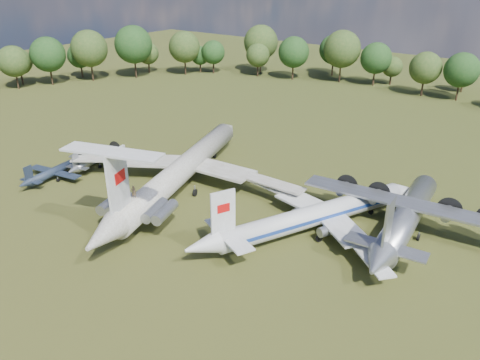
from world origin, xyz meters
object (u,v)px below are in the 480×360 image
Objects in this scene: il62_airliner at (182,174)px; an12_transport at (406,219)px; person_on_il62 at (134,192)px; small_prop_northwest at (94,161)px; small_prop_west at (53,174)px; tu104_jet at (315,219)px.

an12_transport is (34.08, 7.83, -0.44)m from il62_airliner.
person_on_il62 reaches higher than il62_airliner.
il62_airliner is 3.60× the size of small_prop_northwest.
small_prop_west is 7.89m from small_prop_northwest.
il62_airliner reaches higher than small_prop_northwest.
tu104_jet is at bearing -16.39° from il62_airliner.
person_on_il62 is (24.59, -2.95, 5.05)m from small_prop_west.
small_prop_northwest is at bearing -150.59° from tu104_jet.
an12_transport is 57.32m from small_prop_west.
small_prop_west is (-44.07, -11.60, -0.95)m from tu104_jet.
tu104_jet reaches higher than small_prop_northwest.
person_on_il62 is (23.64, -10.79, 5.03)m from small_prop_northwest.
tu104_jet is at bearing 4.65° from small_prop_west.
il62_airliner reaches higher than small_prop_west.
tu104_jet is (24.00, 0.69, -0.59)m from il62_airliner.
an12_transport is at bearing 8.99° from small_prop_west.
tu104_jet is 22.33× the size of person_on_il62.
an12_transport is 18.28× the size of person_on_il62.
small_prop_northwest is at bearing 171.10° from il62_airliner.
tu104_jet is at bearing -10.79° from small_prop_northwest.
an12_transport is 2.23× the size of small_prop_northwest.
il62_airliner is 1.61× the size of an12_transport.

